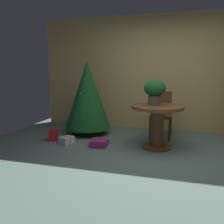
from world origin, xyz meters
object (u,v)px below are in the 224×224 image
holiday_tree (88,95)px  gift_box_cream (67,140)px  gift_box_purple (99,143)px  gift_box_red (53,135)px  flower_vase (155,90)px  wooden_chair_far (161,112)px  round_dining_table (157,120)px

holiday_tree → gift_box_cream: size_ratio=5.27×
holiday_tree → gift_box_purple: holiday_tree is taller
gift_box_red → flower_vase: bearing=5.3°
wooden_chair_far → gift_box_purple: (-1.01, -1.00, -0.46)m
flower_vase → gift_box_purple: flower_vase is taller
wooden_chair_far → gift_box_cream: (-1.66, -1.02, -0.45)m
flower_vase → holiday_tree: (-1.48, 0.52, -0.17)m
wooden_chair_far → holiday_tree: (-1.55, -0.21, 0.33)m
wooden_chair_far → gift_box_cream: size_ratio=3.13×
holiday_tree → gift_box_cream: 1.13m
gift_box_cream → holiday_tree: bearing=82.0°
flower_vase → wooden_chair_far: 0.89m
gift_box_cream → wooden_chair_far: bearing=31.4°
wooden_chair_far → round_dining_table: bearing=-90.0°
round_dining_table → gift_box_cream: (-1.66, -0.22, -0.44)m
holiday_tree → gift_box_purple: size_ratio=4.62×
gift_box_cream → flower_vase: bearing=10.4°
holiday_tree → gift_box_purple: 1.24m
flower_vase → gift_box_red: size_ratio=1.89×
gift_box_red → gift_box_purple: size_ratio=0.69×
flower_vase → gift_box_red: flower_vase is taller
wooden_chair_far → holiday_tree: size_ratio=0.60×
flower_vase → holiday_tree: size_ratio=0.28×
round_dining_table → gift_box_cream: 1.73m
round_dining_table → gift_box_purple: bearing=-168.7°
wooden_chair_far → gift_box_cream: bearing=-148.6°
round_dining_table → gift_box_red: size_ratio=3.87×
gift_box_red → round_dining_table: bearing=2.9°
wooden_chair_far → gift_box_purple: wooden_chair_far is taller
wooden_chair_far → gift_box_cream: 2.00m
gift_box_red → holiday_tree: bearing=56.7°
flower_vase → gift_box_red: bearing=-174.7°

